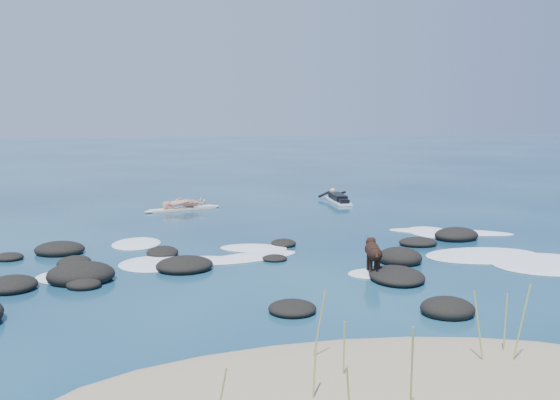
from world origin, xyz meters
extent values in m
plane|color=#0A2642|center=(0.00, 0.00, 0.00)|extent=(160.00, 160.00, 0.00)
cylinder|color=#989A4A|center=(-0.58, -7.08, 0.67)|extent=(0.19, 0.07, 1.09)
cylinder|color=#989A4A|center=(2.12, -7.71, 0.73)|extent=(0.25, 0.04, 1.20)
cylinder|color=#989A4A|center=(-0.65, -8.80, 0.47)|extent=(0.10, 0.11, 0.71)
cylinder|color=#989A4A|center=(-0.94, -8.37, 0.54)|extent=(0.11, 0.19, 0.83)
cylinder|color=#989A4A|center=(0.04, -8.95, 0.72)|extent=(0.08, 0.18, 1.20)
cylinder|color=#989A4A|center=(1.55, -7.62, 0.68)|extent=(0.17, 0.14, 1.11)
cylinder|color=#989A4A|center=(2.13, -7.30, 0.60)|extent=(0.08, 0.08, 0.95)
cylinder|color=#989A4A|center=(-0.43, -7.85, 0.57)|extent=(0.04, 0.07, 0.89)
cylinder|color=#989A4A|center=(-2.07, -8.58, 0.47)|extent=(0.16, 0.09, 0.70)
ellipsoid|color=black|center=(-6.60, 0.95, 0.06)|extent=(0.91, 0.86, 0.23)
ellipsoid|color=black|center=(2.35, -4.97, 0.10)|extent=(1.13, 1.09, 0.41)
ellipsoid|color=black|center=(-2.81, 0.77, 0.07)|extent=(0.82, 1.01, 0.29)
ellipsoid|color=black|center=(-0.42, -4.36, 0.07)|extent=(1.08, 1.07, 0.27)
ellipsoid|color=black|center=(-4.42, -2.00, 0.07)|extent=(0.89, 0.83, 0.27)
ellipsoid|color=black|center=(-0.05, -0.25, 0.04)|extent=(0.80, 0.80, 0.16)
ellipsoid|color=black|center=(4.16, 0.79, 0.07)|extent=(1.13, 0.96, 0.28)
ellipsoid|color=black|center=(5.60, 1.40, 0.11)|extent=(1.70, 1.56, 0.44)
ellipsoid|color=black|center=(-5.46, 1.45, 0.10)|extent=(1.43, 1.26, 0.41)
ellipsoid|color=black|center=(2.94, -1.04, 0.12)|extent=(1.16, 1.23, 0.48)
ellipsoid|color=black|center=(2.28, -2.57, 0.09)|extent=(1.34, 1.62, 0.34)
ellipsoid|color=black|center=(-4.91, 0.11, 0.06)|extent=(0.95, 1.12, 0.26)
ellipsoid|color=black|center=(-4.54, -1.44, 0.14)|extent=(1.49, 1.30, 0.55)
ellipsoid|color=black|center=(-2.29, -0.80, 0.10)|extent=(1.76, 1.71, 0.38)
ellipsoid|color=black|center=(-5.89, -1.87, 0.09)|extent=(1.15, 1.17, 0.36)
ellipsoid|color=black|center=(0.47, 1.38, 0.06)|extent=(0.86, 0.91, 0.23)
ellipsoid|color=black|center=(-2.60, -0.25, 0.05)|extent=(0.70, 0.66, 0.19)
ellipsoid|color=white|center=(-3.54, 2.27, 0.01)|extent=(1.54, 1.89, 0.12)
ellipsoid|color=white|center=(-2.24, -0.10, 0.01)|extent=(2.56, 1.14, 0.12)
ellipsoid|color=white|center=(6.35, -1.86, 0.01)|extent=(2.86, 2.54, 0.12)
ellipsoid|color=white|center=(-0.40, 1.12, 0.01)|extent=(2.05, 1.51, 0.12)
ellipsoid|color=white|center=(5.29, -0.76, 0.01)|extent=(3.06, 1.89, 0.12)
ellipsoid|color=white|center=(-2.99, -0.19, 0.01)|extent=(2.18, 2.16, 0.12)
ellipsoid|color=white|center=(-0.64, 0.08, 0.01)|extent=(2.88, 1.85, 0.12)
ellipsoid|color=white|center=(5.31, 2.37, 0.01)|extent=(1.70, 2.20, 0.12)
ellipsoid|color=white|center=(5.85, 2.34, 0.01)|extent=(3.84, 2.29, 0.12)
ellipsoid|color=white|center=(-4.76, -1.07, 0.01)|extent=(1.88, 1.65, 0.12)
ellipsoid|color=white|center=(1.89, -2.02, 0.01)|extent=(1.10, 0.90, 0.12)
cube|color=beige|center=(-2.12, 8.26, 0.05)|extent=(2.53, 1.38, 0.08)
ellipsoid|color=beige|center=(-0.94, 8.71, 0.05)|extent=(0.57, 0.45, 0.09)
ellipsoid|color=beige|center=(-3.29, 7.82, 0.05)|extent=(0.57, 0.45, 0.09)
imported|color=tan|center=(-2.12, 8.26, 0.90)|extent=(0.58, 0.69, 1.63)
cube|color=white|center=(4.18, 9.23, 0.06)|extent=(0.59, 2.46, 0.09)
ellipsoid|color=white|center=(4.19, 10.46, 0.06)|extent=(0.30, 0.54, 0.09)
cube|color=black|center=(4.18, 9.23, 0.22)|extent=(0.47, 1.51, 0.24)
sphere|color=tan|center=(4.19, 10.10, 0.36)|extent=(0.26, 0.26, 0.26)
cylinder|color=black|center=(3.88, 10.27, 0.21)|extent=(0.61, 0.32, 0.28)
cylinder|color=black|center=(4.50, 10.26, 0.21)|extent=(0.60, 0.34, 0.28)
cube|color=black|center=(4.16, 8.40, 0.18)|extent=(0.39, 0.62, 0.16)
cylinder|color=black|center=(1.89, -2.12, 0.55)|extent=(0.43, 0.69, 0.31)
sphere|color=black|center=(1.94, -1.84, 0.55)|extent=(0.38, 0.38, 0.33)
sphere|color=black|center=(1.83, -2.41, 0.55)|extent=(0.35, 0.35, 0.30)
sphere|color=black|center=(1.98, -1.65, 0.66)|extent=(0.27, 0.27, 0.23)
cone|color=black|center=(2.00, -1.52, 0.64)|extent=(0.15, 0.17, 0.12)
cone|color=black|center=(1.91, -1.65, 0.75)|extent=(0.12, 0.10, 0.11)
cone|color=black|center=(2.04, -1.68, 0.75)|extent=(0.12, 0.10, 0.11)
cylinder|color=black|center=(1.85, -1.89, 0.21)|extent=(0.09, 0.09, 0.42)
cylinder|color=black|center=(2.01, -1.92, 0.21)|extent=(0.09, 0.09, 0.42)
cylinder|color=black|center=(1.76, -2.33, 0.21)|extent=(0.09, 0.09, 0.42)
cylinder|color=black|center=(1.93, -2.36, 0.21)|extent=(0.09, 0.09, 0.42)
cylinder|color=black|center=(1.81, -2.55, 0.60)|extent=(0.11, 0.31, 0.18)
camera|label=1|loc=(-2.58, -15.23, 3.64)|focal=40.00mm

